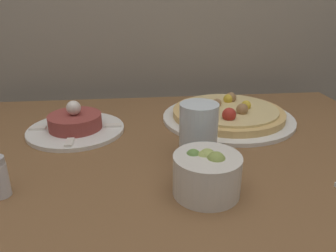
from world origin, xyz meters
The scene contains 5 objects.
dining_table centered at (0.00, 0.36, 0.63)m, with size 1.13×0.73×0.75m.
pizza_plate centered at (0.18, 0.50, 0.77)m, with size 0.35×0.35×0.06m.
tartare_plate centered at (-0.22, 0.46, 0.77)m, with size 0.24×0.24×0.08m.
small_bowl centered at (0.04, 0.16, 0.79)m, with size 0.11×0.11×0.08m.
drinking_glass centered at (0.05, 0.29, 0.81)m, with size 0.08×0.08×0.12m.
Camera 1 is at (-0.07, -0.31, 1.07)m, focal length 35.00 mm.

